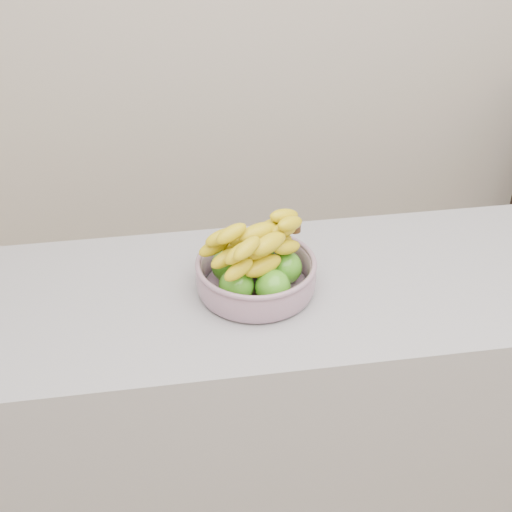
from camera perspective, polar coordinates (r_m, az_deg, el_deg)
The scene contains 2 objects.
counter at distance 2.10m, azimuth 7.10°, elevation -11.92°, with size 2.00×0.60×0.90m, color #9D9CA4.
fruit_bowl at distance 1.72m, azimuth 0.01°, elevation -1.12°, with size 0.29×0.29×0.19m.
Camera 1 is at (-0.48, -0.72, 1.95)m, focal length 50.00 mm.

